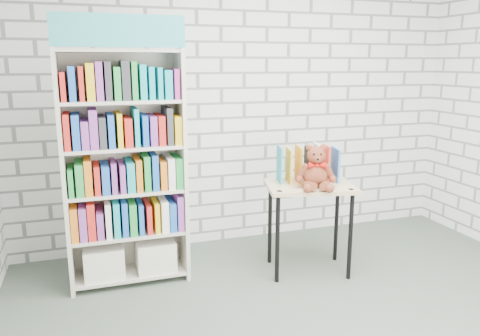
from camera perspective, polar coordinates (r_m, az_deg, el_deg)
name	(u,v)px	position (r m, az deg, el deg)	size (l,w,h in m)	color
room_shell	(357,63)	(2.82, 14.06, 12.32)	(4.52, 4.02, 2.81)	silver
bookshelf	(125,167)	(3.84, -13.85, 0.08)	(0.95, 0.37, 2.13)	beige
display_table	(310,197)	(4.03, 8.49, -3.49)	(0.82, 0.65, 0.78)	tan
table_books	(307,164)	(4.07, 8.21, 0.48)	(0.54, 0.33, 0.30)	teal
teddy_bear	(316,171)	(3.86, 9.24, -0.33)	(0.33, 0.32, 0.36)	brown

